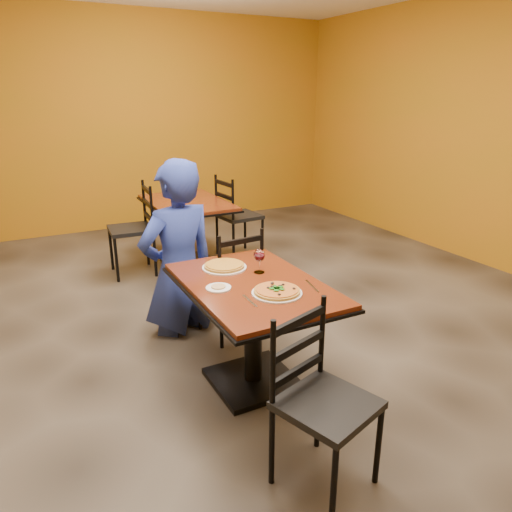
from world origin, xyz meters
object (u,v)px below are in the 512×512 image
pizza_far (224,265)px  chair_second_right (239,216)px  chair_main_far (230,281)px  plate_main (277,293)px  table_main (253,310)px  chair_second_left (131,230)px  plate_far (224,267)px  side_plate (218,288)px  chair_main_near (327,406)px  table_second (188,218)px  diner (178,248)px  pizza_main (277,291)px  wine_glass (259,260)px

pizza_far → chair_second_right: bearing=62.0°
chair_main_far → plate_main: bearing=77.4°
table_main → chair_second_left: (-0.20, 2.51, -0.06)m
chair_main_far → plate_main: size_ratio=2.96×
chair_main_far → chair_second_left: chair_second_left is taller
plate_far → side_plate: size_ratio=1.94×
table_main → pizza_far: bearing=99.5°
plate_main → plate_far: 0.57m
plate_main → pizza_far: size_ratio=1.11×
pizza_far → side_plate: bearing=-119.7°
table_main → plate_main: plate_main is taller
chair_main_near → side_plate: bearing=80.8°
table_second → side_plate: (-0.69, -2.50, 0.20)m
chair_main_near → chair_second_left: 3.48m
plate_main → chair_second_right: bearing=68.9°
table_main → chair_main_near: bearing=-95.2°
chair_second_right → pizza_far: 2.49m
chair_second_left → diner: bearing=5.2°
table_second → chair_main_far: 1.79m
chair_second_right → side_plate: chair_second_right is taller
chair_second_right → side_plate: size_ratio=6.17×
pizza_main → plate_far: bearing=100.4°
plate_far → wine_glass: bearing=-46.9°
chair_main_near → plate_far: bearing=70.6°
plate_main → side_plate: (-0.28, 0.24, 0.00)m
table_second → side_plate: bearing=-105.4°
table_second → diner: 1.63m
plate_far → chair_main_far: bearing=61.6°
chair_second_left → chair_second_right: size_ratio=1.01×
table_second → chair_second_left: chair_second_left is taller
pizza_far → table_second: bearing=76.9°
pizza_far → wine_glass: wine_glass is taller
plate_main → plate_far: bearing=100.4°
table_second → diner: diner is taller
chair_main_near → pizza_main: size_ratio=3.28×
chair_second_left → plate_far: size_ratio=3.20×
diner → chair_main_near: bearing=80.7°
diner → side_plate: diner is taller
table_second → side_plate: 2.60m
plate_far → wine_glass: size_ratio=1.72×
chair_main_far → chair_second_right: size_ratio=0.93×
diner → side_plate: bearing=74.3°
pizza_main → plate_main: bearing=0.0°
chair_main_far → table_main: bearing=71.8°
pizza_far → wine_glass: bearing=-46.9°
plate_main → side_plate: size_ratio=1.94×
chair_main_near → wine_glass: (0.21, 1.11, 0.37)m
table_second → plate_far: 2.25m
chair_second_left → side_plate: bearing=3.0°
table_main → side_plate: (-0.24, 0.01, 0.20)m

